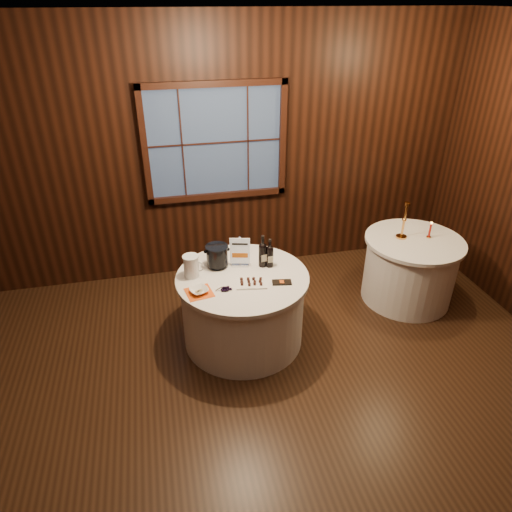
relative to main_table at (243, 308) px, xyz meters
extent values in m
plane|color=black|center=(0.00, -1.00, -0.39)|extent=(6.00, 6.00, 0.00)
cube|color=black|center=(0.00, 1.50, 1.11)|extent=(6.00, 0.02, 3.00)
cube|color=#34476E|center=(0.00, 1.47, 1.26)|extent=(1.50, 0.01, 1.20)
cylinder|color=white|center=(0.00, 0.00, -0.02)|extent=(1.20, 1.20, 0.73)
cylinder|color=white|center=(0.00, 0.00, 0.36)|extent=(1.28, 1.28, 0.04)
cylinder|color=white|center=(2.00, 0.30, -0.02)|extent=(1.00, 1.00, 0.73)
cylinder|color=white|center=(2.00, 0.30, 0.36)|extent=(1.08, 1.08, 0.04)
cube|color=silver|center=(0.02, 0.20, 0.39)|extent=(0.18, 0.13, 0.02)
cube|color=silver|center=(0.02, 0.20, 0.55)|extent=(0.02, 0.02, 0.30)
cube|color=white|center=(0.02, 0.19, 0.55)|extent=(0.19, 0.06, 0.28)
cylinder|color=black|center=(0.23, 0.13, 0.49)|extent=(0.08, 0.08, 0.21)
sphere|color=black|center=(0.23, 0.13, 0.60)|extent=(0.08, 0.08, 0.08)
cylinder|color=black|center=(0.23, 0.13, 0.66)|extent=(0.03, 0.03, 0.10)
cylinder|color=black|center=(0.23, 0.13, 0.70)|extent=(0.03, 0.03, 0.02)
cube|color=beige|center=(0.23, 0.09, 0.49)|extent=(0.06, 0.01, 0.07)
cylinder|color=black|center=(0.30, 0.11, 0.48)|extent=(0.07, 0.07, 0.19)
sphere|color=black|center=(0.30, 0.11, 0.58)|extent=(0.07, 0.07, 0.07)
cylinder|color=black|center=(0.30, 0.11, 0.63)|extent=(0.03, 0.03, 0.09)
cylinder|color=black|center=(0.30, 0.11, 0.67)|extent=(0.03, 0.03, 0.02)
cube|color=beige|center=(0.30, 0.08, 0.48)|extent=(0.05, 0.00, 0.07)
cylinder|color=black|center=(-0.21, 0.22, 0.40)|extent=(0.16, 0.16, 0.03)
cylinder|color=black|center=(-0.21, 0.22, 0.50)|extent=(0.21, 0.21, 0.18)
cylinder|color=black|center=(-0.21, 0.22, 0.60)|extent=(0.22, 0.22, 0.02)
cube|color=white|center=(0.05, -0.16, 0.39)|extent=(0.31, 0.23, 0.02)
cube|color=black|center=(0.33, -0.21, 0.39)|extent=(0.19, 0.12, 0.01)
cylinder|color=#322712|center=(-0.26, -0.20, 0.40)|extent=(0.07, 0.02, 0.03)
cylinder|color=silver|center=(-0.47, 0.10, 0.49)|extent=(0.14, 0.14, 0.21)
cylinder|color=silver|center=(-0.47, 0.10, 0.60)|extent=(0.15, 0.15, 0.01)
torus|color=silver|center=(-0.40, 0.10, 0.50)|extent=(0.10, 0.05, 0.11)
cube|color=#DC4F12|center=(-0.44, -0.19, 0.38)|extent=(0.27, 0.27, 0.00)
imported|color=white|center=(-0.44, -0.19, 0.41)|extent=(0.21, 0.21, 0.04)
cylinder|color=gold|center=(1.87, 0.38, 0.39)|extent=(0.12, 0.12, 0.02)
cylinder|color=gold|center=(1.87, 0.38, 0.59)|extent=(0.03, 0.03, 0.37)
cylinder|color=gold|center=(1.87, 0.38, 0.79)|extent=(0.06, 0.06, 0.03)
cylinder|color=gold|center=(2.17, 0.31, 0.39)|extent=(0.05, 0.05, 0.01)
cylinder|color=#A4160C|center=(2.17, 0.31, 0.47)|extent=(0.02, 0.02, 0.15)
sphere|color=#FFB23F|center=(2.17, 0.31, 0.56)|extent=(0.02, 0.02, 0.02)
camera|label=1|loc=(-0.70, -3.62, 2.72)|focal=32.00mm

